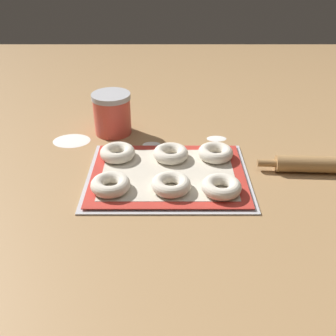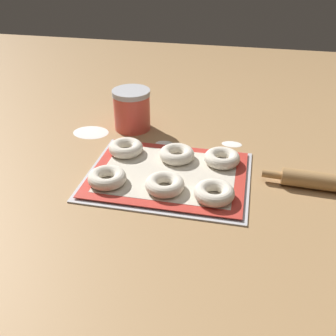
# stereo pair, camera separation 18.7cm
# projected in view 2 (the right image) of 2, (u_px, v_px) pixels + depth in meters

# --- Properties ---
(ground_plane) EXTENTS (2.80, 2.80, 0.00)m
(ground_plane) POSITION_uv_depth(u_px,v_px,m) (167.00, 179.00, 1.04)
(ground_plane) COLOR #A87F51
(baking_tray) EXTENTS (0.43, 0.33, 0.01)m
(baking_tray) POSITION_uv_depth(u_px,v_px,m) (168.00, 175.00, 1.05)
(baking_tray) COLOR silver
(baking_tray) RESTS_ON ground_plane
(baking_mat) EXTENTS (0.41, 0.31, 0.00)m
(baking_mat) POSITION_uv_depth(u_px,v_px,m) (168.00, 174.00, 1.05)
(baking_mat) COLOR red
(baking_mat) RESTS_ON baking_tray
(bagel_front_left) EXTENTS (0.10, 0.10, 0.03)m
(bagel_front_left) POSITION_uv_depth(u_px,v_px,m) (107.00, 178.00, 1.00)
(bagel_front_left) COLOR silver
(bagel_front_left) RESTS_ON baking_mat
(bagel_front_center) EXTENTS (0.10, 0.10, 0.03)m
(bagel_front_center) POSITION_uv_depth(u_px,v_px,m) (165.00, 184.00, 0.98)
(bagel_front_center) COLOR silver
(bagel_front_center) RESTS_ON baking_mat
(bagel_front_right) EXTENTS (0.10, 0.10, 0.03)m
(bagel_front_right) POSITION_uv_depth(u_px,v_px,m) (214.00, 193.00, 0.95)
(bagel_front_right) COLOR silver
(bagel_front_right) RESTS_ON baking_mat
(bagel_back_left) EXTENTS (0.10, 0.10, 0.03)m
(bagel_back_left) POSITION_uv_depth(u_px,v_px,m) (126.00, 148.00, 1.14)
(bagel_back_left) COLOR silver
(bagel_back_left) RESTS_ON baking_mat
(bagel_back_center) EXTENTS (0.10, 0.10, 0.03)m
(bagel_back_center) POSITION_uv_depth(u_px,v_px,m) (177.00, 154.00, 1.11)
(bagel_back_center) COLOR silver
(bagel_back_center) RESTS_ON baking_mat
(bagel_back_right) EXTENTS (0.10, 0.10, 0.03)m
(bagel_back_right) POSITION_uv_depth(u_px,v_px,m) (222.00, 158.00, 1.09)
(bagel_back_right) COLOR silver
(bagel_back_right) RESTS_ON baking_mat
(flour_canister) EXTENTS (0.12, 0.12, 0.13)m
(flour_canister) POSITION_uv_depth(u_px,v_px,m) (132.00, 110.00, 1.27)
(flour_canister) COLOR #DB4C3D
(flour_canister) RESTS_ON ground_plane
(flour_patch_near) EXTENTS (0.06, 0.04, 0.00)m
(flour_patch_near) POSITION_uv_depth(u_px,v_px,m) (232.00, 144.00, 1.21)
(flour_patch_near) COLOR white
(flour_patch_near) RESTS_ON ground_plane
(flour_patch_far) EXTENTS (0.12, 0.09, 0.00)m
(flour_patch_far) POSITION_uv_depth(u_px,v_px,m) (91.00, 132.00, 1.28)
(flour_patch_far) COLOR white
(flour_patch_far) RESTS_ON ground_plane
(flour_patch_side) EXTENTS (0.06, 0.04, 0.00)m
(flour_patch_side) POSITION_uv_depth(u_px,v_px,m) (165.00, 143.00, 1.21)
(flour_patch_side) COLOR white
(flour_patch_side) RESTS_ON ground_plane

